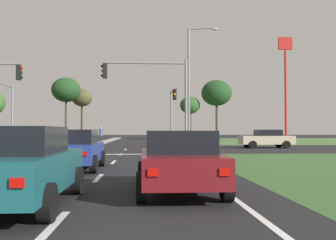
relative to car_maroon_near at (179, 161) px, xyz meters
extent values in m
plane|color=black|center=(-5.73, 21.88, -0.75)|extent=(200.00, 200.00, 0.00)
cube|color=#476B38|center=(19.77, 46.38, -0.75)|extent=(35.00, 35.00, 0.01)
cube|color=gray|center=(-5.73, 46.88, -0.68)|extent=(1.20, 36.00, 0.14)
cube|color=silver|center=(-2.23, -3.11, -0.75)|extent=(0.14, 2.00, 0.01)
cube|color=silver|center=(-2.23, 2.89, -0.75)|extent=(0.14, 2.00, 0.01)
cube|color=silver|center=(-2.23, 8.89, -0.75)|extent=(0.14, 2.00, 0.01)
cube|color=silver|center=(-2.23, 14.89, -0.75)|extent=(0.14, 2.00, 0.01)
cube|color=silver|center=(-2.23, 20.89, -0.75)|extent=(0.14, 2.00, 0.01)
cube|color=silver|center=(1.12, 3.88, -0.75)|extent=(0.14, 24.00, 0.01)
cube|color=silver|center=(-1.93, 14.88, -0.75)|extent=(6.40, 0.50, 0.01)
cube|color=silver|center=(-9.83, 16.68, -0.75)|extent=(0.70, 2.80, 0.01)
cube|color=silver|center=(-8.68, 16.68, -0.75)|extent=(0.70, 2.80, 0.01)
cube|color=silver|center=(-7.53, 16.68, -0.75)|extent=(0.70, 2.80, 0.01)
cube|color=silver|center=(-6.38, 16.68, -0.75)|extent=(0.70, 2.80, 0.01)
cube|color=maroon|center=(0.00, 0.04, -0.12)|extent=(1.76, 4.22, 0.63)
cube|color=black|center=(0.00, -0.11, 0.46)|extent=(1.54, 1.94, 0.52)
cube|color=red|center=(-0.67, -2.09, -0.06)|extent=(0.20, 0.04, 0.14)
cube|color=red|center=(0.67, -2.09, -0.06)|extent=(0.20, 0.04, 0.14)
cylinder|color=black|center=(-0.88, 1.39, -0.43)|extent=(0.22, 0.64, 0.64)
cylinder|color=black|center=(0.88, 1.39, -0.43)|extent=(0.22, 0.64, 0.64)
cylinder|color=black|center=(-0.88, -1.31, -0.43)|extent=(0.22, 0.64, 0.64)
cylinder|color=black|center=(0.88, -1.31, -0.43)|extent=(0.22, 0.64, 0.64)
cube|color=#19565B|center=(-3.30, -1.53, -0.08)|extent=(1.85, 4.33, 0.71)
cube|color=black|center=(-3.30, -1.68, 0.54)|extent=(1.63, 1.99, 0.52)
cube|color=red|center=(-2.60, -3.72, -0.01)|extent=(0.20, 0.04, 0.14)
cylinder|color=black|center=(-2.37, -0.14, -0.43)|extent=(0.22, 0.64, 0.64)
cylinder|color=black|center=(-2.37, -2.92, -0.43)|extent=(0.22, 0.64, 0.64)
cube|color=#BCAD8E|center=(9.52, 22.90, -0.08)|extent=(4.41, 1.83, 0.71)
cube|color=black|center=(9.67, 22.90, 0.53)|extent=(2.03, 1.61, 0.52)
cube|color=red|center=(11.75, 22.21, -0.01)|extent=(0.04, 0.20, 0.14)
cube|color=red|center=(11.75, 23.59, -0.01)|extent=(0.04, 0.20, 0.14)
cylinder|color=black|center=(8.11, 21.99, -0.43)|extent=(0.64, 0.22, 0.64)
cylinder|color=black|center=(8.11, 23.81, -0.43)|extent=(0.64, 0.22, 0.64)
cylinder|color=black|center=(10.94, 21.99, -0.43)|extent=(0.64, 0.22, 0.64)
cylinder|color=black|center=(10.94, 23.81, -0.43)|extent=(0.64, 0.22, 0.64)
cube|color=navy|center=(-3.46, 5.55, -0.10)|extent=(1.83, 4.14, 0.67)
cube|color=black|center=(-3.46, 5.40, 0.49)|extent=(1.61, 1.91, 0.52)
cube|color=red|center=(-4.16, 3.46, -0.03)|extent=(0.20, 0.04, 0.14)
cube|color=red|center=(-2.77, 3.46, -0.03)|extent=(0.20, 0.04, 0.14)
cylinder|color=black|center=(-4.38, 6.88, -0.43)|extent=(0.22, 0.64, 0.64)
cylinder|color=black|center=(-2.55, 6.88, -0.43)|extent=(0.22, 0.64, 0.64)
cylinder|color=black|center=(-4.38, 4.22, -0.43)|extent=(0.22, 0.64, 0.64)
cylinder|color=black|center=(-2.55, 4.22, -0.43)|extent=(0.22, 0.64, 0.64)
cylinder|color=gray|center=(1.87, 28.48, 1.94)|extent=(0.18, 0.18, 5.40)
cylinder|color=gray|center=(1.87, 26.43, 4.39)|extent=(0.12, 4.10, 0.12)
cube|color=black|center=(1.87, 24.38, 3.87)|extent=(0.32, 0.26, 0.95)
sphere|color=#360503|center=(1.87, 24.22, 4.17)|extent=(0.20, 0.20, 0.20)
sphere|color=orange|center=(1.87, 24.22, 3.87)|extent=(0.20, 0.20, 0.20)
sphere|color=black|center=(1.87, 24.22, 3.57)|extent=(0.20, 0.20, 0.20)
cube|color=black|center=(-8.61, 15.28, 4.34)|extent=(0.26, 0.32, 0.95)
sphere|color=red|center=(-8.45, 15.28, 4.64)|extent=(0.20, 0.20, 0.20)
sphere|color=#3A2405|center=(-8.45, 15.28, 4.34)|extent=(0.20, 0.20, 0.20)
sphere|color=black|center=(-8.45, 15.28, 4.04)|extent=(0.20, 0.20, 0.20)
cylinder|color=gray|center=(-13.33, 28.48, 2.16)|extent=(0.18, 0.18, 5.83)
cylinder|color=gray|center=(-13.33, 25.84, 4.82)|extent=(0.12, 5.27, 0.12)
cylinder|color=gray|center=(1.87, 15.28, 2.25)|extent=(0.18, 0.18, 6.01)
cylinder|color=gray|center=(-0.70, 15.28, 5.01)|extent=(5.15, 0.12, 0.12)
cube|color=black|center=(-3.28, 15.28, 4.48)|extent=(0.26, 0.32, 0.95)
sphere|color=#360503|center=(-3.44, 15.28, 4.78)|extent=(0.20, 0.20, 0.20)
sphere|color=orange|center=(-3.44, 15.28, 4.48)|extent=(0.20, 0.20, 0.20)
sphere|color=black|center=(-3.44, 15.28, 4.18)|extent=(0.20, 0.20, 0.20)
cylinder|color=gray|center=(2.89, 22.42, 4.23)|extent=(0.20, 0.20, 9.97)
cylinder|color=gray|center=(3.93, 22.15, 9.11)|extent=(2.12, 0.63, 0.10)
ellipsoid|color=#B2B2A8|center=(4.98, 21.88, 9.01)|extent=(0.56, 0.28, 0.20)
cylinder|color=#232833|center=(-5.44, 32.72, -0.25)|extent=(0.16, 0.16, 0.73)
cylinder|color=#335184|center=(-5.44, 32.72, 0.50)|extent=(0.34, 0.34, 0.76)
sphere|color=tan|center=(-5.44, 32.72, 0.99)|extent=(0.22, 0.22, 0.22)
cylinder|color=red|center=(17.27, 38.94, 5.16)|extent=(0.28, 0.28, 11.82)
cube|color=red|center=(17.27, 38.94, 11.87)|extent=(1.80, 0.30, 1.60)
torus|color=yellow|center=(16.87, 39.11, 11.87)|extent=(0.96, 0.16, 0.96)
torus|color=yellow|center=(17.66, 39.11, 11.87)|extent=(0.96, 0.16, 0.96)
cylinder|color=#423323|center=(-13.11, 52.78, 2.58)|extent=(0.30, 0.30, 6.67)
ellipsoid|color=#1E421E|center=(-13.11, 52.78, 7.17)|extent=(4.56, 4.56, 3.87)
cylinder|color=#423323|center=(-11.39, 57.73, 2.31)|extent=(0.34, 0.34, 6.13)
ellipsoid|color=#4C4728|center=(-11.39, 57.73, 6.34)|extent=(3.48, 3.48, 2.96)
cylinder|color=#423323|center=(6.65, 52.79, 1.58)|extent=(0.47, 0.47, 4.67)
ellipsoid|color=#285123|center=(6.65, 52.79, 4.81)|extent=(3.26, 3.26, 2.77)
cylinder|color=#423323|center=(10.90, 52.28, 2.34)|extent=(0.36, 0.36, 6.18)
ellipsoid|color=#1E421E|center=(10.90, 52.28, 6.77)|extent=(4.89, 4.89, 4.16)
camera|label=1|loc=(-0.84, -9.23, 0.72)|focal=41.39mm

